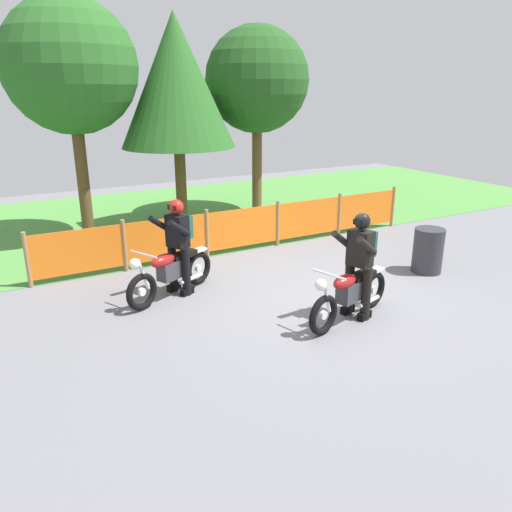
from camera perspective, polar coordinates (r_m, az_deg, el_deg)
The scene contains 11 objects.
ground at distance 8.70m, azimuth 7.94°, elevation -4.94°, with size 24.00×24.00×0.02m, color slate.
grass_verge at distance 14.54m, azimuth -8.57°, elevation 4.80°, with size 24.00×7.79×0.01m, color #4C8C3D.
barrier_fence at distance 10.95m, azimuth -1.43°, elevation 3.28°, with size 8.88×0.08×1.05m.
tree_leftmost at distance 12.44m, azimuth -20.57°, elevation 19.66°, with size 2.97×2.97×5.40m.
tree_near_left at distance 12.88m, azimuth -9.19°, elevation 19.19°, with size 2.83×2.83×5.20m.
tree_near_right at distance 14.25m, azimuth 0.12°, elevation 19.53°, with size 2.83×2.83×5.09m.
motorcycle_lead at distance 7.81m, azimuth 10.76°, elevation -4.24°, with size 1.92×0.78×0.93m.
motorcycle_trailing at distance 8.66m, azimuth -9.76°, elevation -1.78°, with size 1.86×1.01×0.95m.
rider_lead at distance 7.80m, azimuth 11.86°, elevation -0.41°, with size 0.76×0.66×1.69m.
rider_trailing at distance 8.66m, azimuth -8.93°, elevation 1.68°, with size 0.78×0.70×1.69m.
oil_drum at distance 10.28m, azimuth 19.17°, elevation 0.61°, with size 0.58×0.58×0.88m, color #2D2D33.
Camera 1 is at (-4.87, -6.32, 3.46)m, focal length 34.78 mm.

